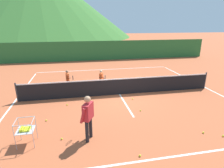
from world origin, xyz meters
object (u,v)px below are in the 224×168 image
instructor (88,114)px  tennis_ball_0 (46,120)px  tennis_ball_5 (141,110)px  tennis_ball_4 (140,156)px  student_0 (68,78)px  tennis_ball_7 (133,99)px  student_1 (101,78)px  tennis_ball_2 (203,133)px  tennis_net (120,86)px  tennis_ball_1 (62,139)px  tennis_ball_8 (223,136)px  ball_cart (25,129)px  tennis_ball_6 (67,105)px

instructor → tennis_ball_0: (-1.70, 1.62, -0.97)m
tennis_ball_0 → tennis_ball_5: bearing=1.7°
instructor → tennis_ball_4: bearing=-39.0°
student_0 → tennis_ball_5: student_0 is taller
tennis_ball_7 → student_0: bearing=148.6°
student_1 → tennis_ball_2: size_ratio=17.53×
tennis_net → student_1: bearing=126.0°
student_1 → tennis_ball_4: (0.32, -6.45, -0.68)m
tennis_ball_0 → tennis_ball_1: (0.73, -1.46, 0.00)m
instructor → tennis_ball_8: (4.86, -0.79, -0.97)m
tennis_ball_7 → tennis_ball_8: 4.56m
tennis_ball_4 → tennis_ball_5: size_ratio=1.00×
student_0 → ball_cart: 5.32m
student_1 → ball_cart: size_ratio=1.33×
tennis_ball_0 → tennis_ball_4: 4.28m
ball_cart → tennis_ball_0: ball_cart is taller
tennis_ball_1 → tennis_ball_7: bearing=40.2°
student_1 → tennis_ball_5: 3.82m
tennis_ball_2 → tennis_ball_7: bearing=114.9°
student_1 → tennis_ball_5: student_1 is taller
tennis_ball_5 → student_0: bearing=134.0°
tennis_ball_1 → tennis_ball_5: bearing=24.3°
tennis_net → ball_cart: (-4.20, -3.87, 0.09)m
tennis_ball_1 → tennis_ball_4: 2.82m
tennis_ball_2 → tennis_ball_6: bearing=145.8°
student_0 → tennis_ball_6: bearing=-90.3°
ball_cart → tennis_ball_7: size_ratio=13.22×
tennis_ball_7 → tennis_ball_0: bearing=-160.1°
tennis_ball_0 → tennis_ball_1: size_ratio=1.00×
tennis_ball_7 → tennis_ball_5: bearing=-91.7°
tennis_ball_6 → tennis_ball_4: bearing=-60.8°
student_1 → tennis_ball_2: bearing=-61.4°
ball_cart → tennis_ball_1: bearing=1.1°
ball_cart → tennis_ball_1: (1.16, 0.02, -0.56)m
student_1 → tennis_ball_2: 6.52m
tennis_ball_4 → tennis_ball_6: size_ratio=1.00×
tennis_net → tennis_ball_4: bearing=-96.2°
student_0 → tennis_ball_7: student_0 is taller
student_0 → tennis_ball_2: (5.16, -5.76, -0.73)m
ball_cart → tennis_ball_2: size_ratio=13.22×
instructor → tennis_ball_2: (4.29, -0.46, -0.97)m
tennis_ball_8 → tennis_net: bearing=120.2°
instructor → tennis_ball_2: 4.42m
tennis_ball_4 → tennis_ball_2: bearing=15.2°
student_0 → tennis_ball_2: student_0 is taller
tennis_ball_0 → tennis_ball_6: 1.65m
tennis_net → tennis_ball_0: size_ratio=163.74×
tennis_net → tennis_ball_1: size_ratio=163.74×
tennis_ball_0 → tennis_ball_6: (0.81, 1.44, 0.00)m
tennis_ball_6 → tennis_ball_7: 3.49m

